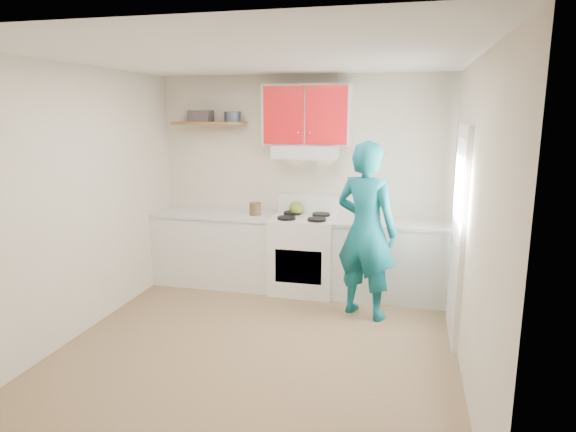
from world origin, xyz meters
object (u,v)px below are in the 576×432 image
(stove, at_px, (304,254))
(tin, at_px, (233,117))
(crock, at_px, (255,210))
(kettle, at_px, (296,208))
(person, at_px, (366,231))

(stove, height_order, tin, tin)
(tin, xyz_separation_m, crock, (0.32, -0.14, -1.11))
(tin, bearing_deg, stove, -8.43)
(stove, bearing_deg, tin, 171.57)
(tin, xyz_separation_m, kettle, (0.80, 0.02, -1.10))
(stove, relative_size, person, 0.49)
(crock, distance_m, person, 1.51)
(stove, bearing_deg, crock, -179.41)
(kettle, xyz_separation_m, person, (0.92, -0.74, -0.06))
(tin, relative_size, person, 0.11)
(stove, height_order, crock, crock)
(kettle, bearing_deg, person, -16.89)
(crock, bearing_deg, kettle, 18.73)
(tin, height_order, crock, tin)
(stove, bearing_deg, kettle, 129.69)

